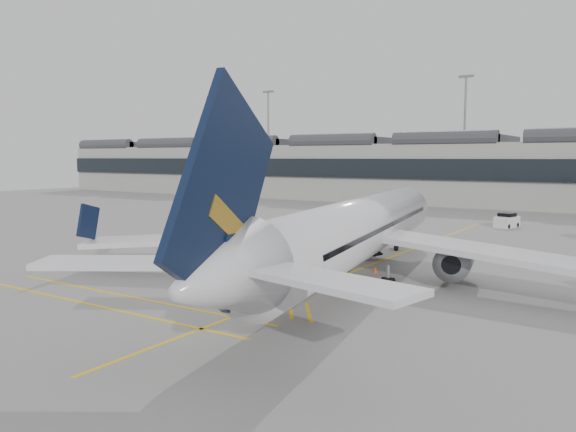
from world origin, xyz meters
The scene contains 17 objects.
ground centered at (0.00, 0.00, 0.00)m, with size 220.00×220.00×0.00m, color gray.
terminal centered at (0.00, 71.93, 6.14)m, with size 200.00×20.45×12.40m.
light_masts centered at (-1.67, 86.00, 14.49)m, with size 113.00×0.60×25.45m.
apron_markings centered at (10.00, 10.00, 0.01)m, with size 0.25×60.00×0.01m, color gold.
airliner_main centered at (11.53, 1.60, 3.51)m, with size 40.44×44.55×11.93m.
belt_loader centered at (7.02, 10.20, 0.58)m, with size 4.98×2.44×1.97m.
baggage_cart_a centered at (4.17, 5.99, 0.85)m, with size 1.85×1.69×1.60m.
baggage_cart_b centered at (-3.86, 9.42, 1.01)m, with size 2.09×1.86×1.88m.
baggage_cart_c centered at (-2.72, 2.26, 1.07)m, with size 1.90×1.57×1.99m.
baggage_cart_d centered at (-3.48, 2.48, 0.89)m, with size 1.86×1.67×1.65m.
ramp_agent_a centered at (5.49, 7.89, 0.88)m, with size 0.64×0.42×1.76m, color #FF4A0D.
ramp_agent_b centered at (3.49, 4.13, 0.89)m, with size 0.87×0.67×1.78m, color orange.
pushback_tug centered at (-2.62, 1.52, 0.56)m, with size 2.55×2.00×1.25m.
safety_cone_nose centered at (7.06, 20.48, 0.26)m, with size 0.38×0.38×0.53m, color #F24C0A.
safety_cone_engine centered at (11.58, 5.02, 0.23)m, with size 0.33×0.33×0.46m, color #F24C0A.
service_van_left centered at (-4.34, 39.62, 0.93)m, with size 4.50×3.80×2.07m.
service_van_mid centered at (13.85, 38.75, 0.80)m, with size 2.55×3.82×1.80m.
Camera 1 is at (28.61, -33.07, 8.59)m, focal length 35.00 mm.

